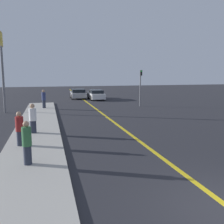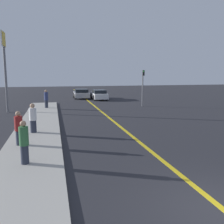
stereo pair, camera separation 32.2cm
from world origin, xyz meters
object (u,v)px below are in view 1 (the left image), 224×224
(pedestrian_by_sign, at_px, (44,99))
(traffic_light, at_px, (140,84))
(pedestrian_far_standing, at_px, (33,118))
(pedestrian_mid_group, at_px, (20,129))
(roadside_sign, at_px, (1,54))
(pedestrian_near_curb, at_px, (27,143))
(car_ahead_center, at_px, (78,94))
(car_near_right_lane, at_px, (96,95))

(pedestrian_by_sign, height_order, traffic_light, traffic_light)
(pedestrian_far_standing, bearing_deg, pedestrian_by_sign, 87.39)
(pedestrian_mid_group, xyz_separation_m, pedestrian_by_sign, (0.92, 12.67, 0.07))
(pedestrian_by_sign, relative_size, roadside_sign, 0.25)
(pedestrian_near_curb, relative_size, pedestrian_far_standing, 0.98)
(traffic_light, relative_size, roadside_sign, 0.54)
(car_ahead_center, xyz_separation_m, pedestrian_mid_group, (-5.31, -22.02, 0.27))
(pedestrian_mid_group, bearing_deg, pedestrian_near_curb, -78.95)
(pedestrian_near_curb, bearing_deg, car_near_right_lane, 73.12)
(car_ahead_center, relative_size, pedestrian_far_standing, 2.54)
(pedestrian_near_curb, distance_m, pedestrian_by_sign, 15.31)
(car_near_right_lane, height_order, traffic_light, traffic_light)
(car_near_right_lane, xyz_separation_m, pedestrian_by_sign, (-6.50, -7.45, 0.35))
(pedestrian_far_standing, height_order, roadside_sign, roadside_sign)
(car_ahead_center, relative_size, pedestrian_by_sign, 2.43)
(pedestrian_mid_group, distance_m, traffic_light, 16.21)
(car_near_right_lane, height_order, pedestrian_mid_group, pedestrian_mid_group)
(car_ahead_center, height_order, traffic_light, traffic_light)
(car_ahead_center, relative_size, traffic_light, 1.14)
(roadside_sign, bearing_deg, pedestrian_near_curb, -78.32)
(car_ahead_center, distance_m, pedestrian_by_sign, 10.33)
(pedestrian_by_sign, bearing_deg, car_ahead_center, 64.81)
(car_ahead_center, bearing_deg, traffic_light, -60.88)
(car_near_right_lane, distance_m, roadside_sign, 13.95)
(car_near_right_lane, relative_size, pedestrian_mid_group, 3.01)
(car_ahead_center, height_order, roadside_sign, roadside_sign)
(pedestrian_near_curb, bearing_deg, pedestrian_by_sign, 88.48)
(roadside_sign, bearing_deg, traffic_light, 4.68)
(traffic_light, bearing_deg, pedestrian_far_standing, -135.98)
(car_ahead_center, height_order, pedestrian_mid_group, pedestrian_mid_group)
(car_ahead_center, bearing_deg, pedestrian_mid_group, -102.63)
(pedestrian_mid_group, xyz_separation_m, pedestrian_far_standing, (0.45, 2.43, 0.03))
(car_ahead_center, distance_m, pedestrian_far_standing, 20.18)
(car_ahead_center, xyz_separation_m, pedestrian_near_curb, (-4.80, -24.65, 0.30))
(pedestrian_by_sign, height_order, roadside_sign, roadside_sign)
(pedestrian_near_curb, distance_m, roadside_sign, 14.65)
(pedestrian_near_curb, bearing_deg, car_ahead_center, 78.98)
(pedestrian_far_standing, bearing_deg, traffic_light, 44.02)
(pedestrian_mid_group, bearing_deg, pedestrian_far_standing, 79.47)
(car_ahead_center, height_order, pedestrian_near_curb, pedestrian_near_curb)
(pedestrian_near_curb, height_order, roadside_sign, roadside_sign)
(pedestrian_far_standing, distance_m, traffic_light, 14.13)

